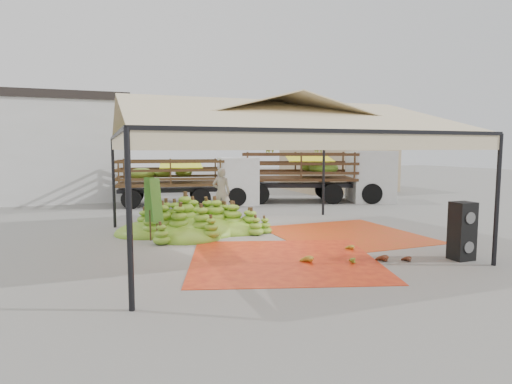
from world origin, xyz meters
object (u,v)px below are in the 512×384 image
object	(u,v)px
truck_right	(323,170)
vendor	(221,192)
speaker_stack	(462,231)
truck_left	(194,176)
banana_heap	(195,216)

from	to	relation	value
truck_right	vendor	bearing A→B (deg)	-135.62
truck_right	speaker_stack	bearing A→B (deg)	-83.14
truck_left	vendor	bearing A→B (deg)	-77.05
speaker_stack	truck_right	xyz separation A→B (m)	(2.46, 11.33, 0.87)
truck_left	truck_right	xyz separation A→B (m)	(6.38, -0.97, 0.20)
truck_left	truck_right	size ratio (longest dim) A/B	0.86
vendor	truck_left	xyz separation A→B (m)	(-0.28, 3.85, 0.42)
speaker_stack	truck_right	world-z (taller)	truck_right
vendor	truck_left	world-z (taller)	truck_left
banana_heap	truck_right	size ratio (longest dim) A/B	0.63
vendor	truck_right	world-z (taller)	truck_right
banana_heap	truck_left	distance (m)	6.98
speaker_stack	truck_left	xyz separation A→B (m)	(-3.92, 12.31, 0.67)
speaker_stack	truck_left	size ratio (longest dim) A/B	0.21
speaker_stack	banana_heap	bearing A→B (deg)	134.09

